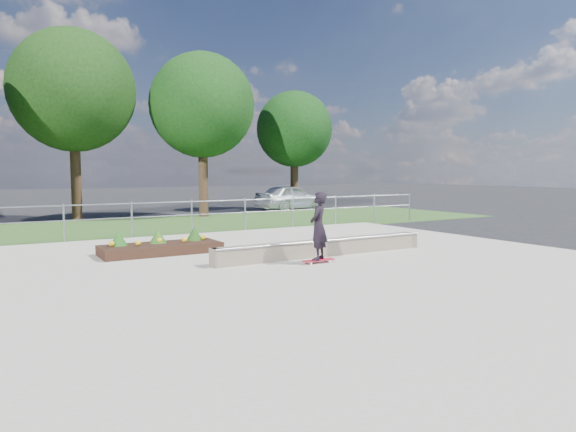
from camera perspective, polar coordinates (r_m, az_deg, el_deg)
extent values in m
plane|color=black|center=(11.05, 3.13, -6.32)|extent=(120.00, 120.00, 0.00)
cube|color=#2C5020|center=(20.99, -13.93, -1.05)|extent=(30.00, 8.00, 0.02)
cube|color=#A9A595|center=(11.05, 3.13, -6.17)|extent=(15.00, 15.00, 0.06)
cylinder|color=gray|center=(16.68, -23.63, -0.82)|extent=(0.06, 0.06, 1.20)
cylinder|color=gray|center=(17.04, -16.96, -0.50)|extent=(0.06, 0.06, 1.20)
cylinder|color=gray|center=(17.63, -10.64, -0.19)|extent=(0.06, 0.06, 1.20)
cylinder|color=gray|center=(18.42, -4.79, 0.10)|extent=(0.06, 0.06, 1.20)
cylinder|color=gray|center=(19.38, 0.52, 0.36)|extent=(0.06, 0.06, 1.20)
cylinder|color=#919399|center=(20.49, 5.30, 0.59)|extent=(0.06, 0.06, 1.20)
cylinder|color=#9D9FA5|center=(21.73, 9.56, 0.79)|extent=(0.06, 0.06, 1.20)
cylinder|color=gray|center=(23.07, 13.34, 0.97)|extent=(0.06, 0.06, 1.20)
cylinder|color=#9A9DA3|center=(17.59, -10.67, 1.59)|extent=(20.00, 0.04, 0.04)
cylinder|color=gray|center=(17.62, -10.64, 0.13)|extent=(20.00, 0.04, 0.04)
cylinder|color=#311D13|center=(24.25, -22.48, 3.48)|extent=(0.44, 0.44, 3.38)
sphere|color=black|center=(24.49, -22.79, 12.73)|extent=(5.25, 5.25, 5.25)
cylinder|color=#301F13|center=(24.71, -9.38, 3.56)|extent=(0.44, 0.44, 3.15)
sphere|color=black|center=(24.89, -9.51, 12.04)|extent=(4.90, 4.90, 4.90)
cylinder|color=black|center=(28.76, 0.71, 3.37)|extent=(0.44, 0.44, 2.70)
sphere|color=black|center=(28.84, 0.72, 9.64)|extent=(4.20, 4.20, 4.20)
cube|color=#685C4C|center=(12.88, 4.03, -3.53)|extent=(6.00, 0.40, 0.40)
cylinder|color=gray|center=(12.69, 4.55, -2.75)|extent=(6.00, 0.06, 0.06)
cube|color=#675C4C|center=(11.49, -7.95, -4.61)|extent=(0.15, 0.42, 0.40)
cube|color=brown|center=(14.72, 13.33, -2.58)|extent=(0.15, 0.42, 0.40)
cube|color=black|center=(13.59, -13.93, -3.54)|extent=(3.00, 1.20, 0.25)
sphere|color=yellow|center=(13.36, -19.01, -2.92)|extent=(0.14, 0.14, 0.14)
sphere|color=yellow|center=(13.31, -16.30, -2.88)|extent=(0.14, 0.14, 0.14)
sphere|color=yellow|center=(13.66, -14.07, -2.63)|extent=(0.14, 0.14, 0.14)
sphere|color=yellow|center=(13.65, -11.42, -2.58)|extent=(0.14, 0.14, 0.14)
sphere|color=yellow|center=(14.05, -9.38, -2.34)|extent=(0.14, 0.14, 0.14)
cone|color=#194C15|center=(13.54, -18.32, -2.38)|extent=(0.44, 0.44, 0.36)
cone|color=#224F16|center=(13.79, -14.26, -2.15)|extent=(0.44, 0.44, 0.36)
cone|color=#1A4012|center=(14.10, -10.37, -1.92)|extent=(0.44, 0.44, 0.36)
cylinder|color=silver|center=(11.63, 2.57, -5.32)|extent=(0.05, 0.03, 0.05)
cylinder|color=white|center=(11.77, 2.09, -5.19)|extent=(0.05, 0.03, 0.05)
cylinder|color=silver|center=(11.92, 4.67, -5.08)|extent=(0.05, 0.03, 0.05)
cylinder|color=white|center=(12.06, 4.17, -4.96)|extent=(0.05, 0.03, 0.05)
cylinder|color=gray|center=(11.70, 2.33, -5.13)|extent=(0.02, 0.18, 0.02)
cylinder|color=gray|center=(11.98, 4.42, -4.90)|extent=(0.02, 0.18, 0.02)
cube|color=#AD1528|center=(11.83, 3.39, -4.92)|extent=(0.80, 0.21, 0.02)
imported|color=black|center=(11.72, 3.41, -1.12)|extent=(0.68, 0.64, 1.56)
imported|color=silver|center=(28.60, 0.25, 2.09)|extent=(4.45, 2.48, 1.43)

